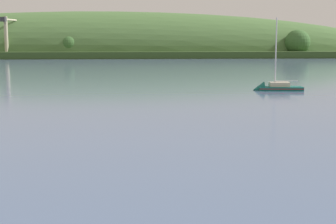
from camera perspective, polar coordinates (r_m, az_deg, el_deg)
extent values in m
cube|color=#314A21|center=(254.90, 1.53, 6.71)|extent=(427.57, 58.03, 3.27)
ellipsoid|color=#476B38|center=(269.02, -7.18, 6.37)|extent=(342.72, 68.34, 48.33)
sphere|color=#38602D|center=(246.09, -11.38, 7.64)|extent=(9.14, 9.14, 9.14)
sphere|color=#38602D|center=(261.60, 14.80, 7.83)|extent=(12.89, 12.89, 12.89)
cube|color=#4C4C51|center=(247.65, -18.19, 6.14)|extent=(4.79, 4.79, 2.00)
cylinder|color=#BCB293|center=(247.59, -18.29, 8.43)|extent=(1.79, 1.79, 17.88)
cylinder|color=#BCB293|center=(251.86, -17.86, 10.15)|extent=(3.82, 11.36, 0.98)
cube|color=#333338|center=(246.01, -18.60, 10.18)|extent=(2.88, 2.40, 2.15)
cube|color=#0F564C|center=(78.25, 12.90, 2.50)|extent=(7.00, 3.49, 1.08)
cone|color=#0F564C|center=(77.70, 10.45, 2.53)|extent=(1.97, 2.82, 2.65)
cube|color=maroon|center=(78.23, 12.90, 2.70)|extent=(7.00, 3.52, 0.12)
cube|color=#BCB299|center=(78.14, 12.79, 3.15)|extent=(3.22, 2.20, 0.69)
cylinder|color=silver|center=(77.78, 12.42, 6.79)|extent=(0.19, 0.19, 10.57)
cylinder|color=silver|center=(78.31, 13.59, 3.50)|extent=(3.53, 0.55, 0.15)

